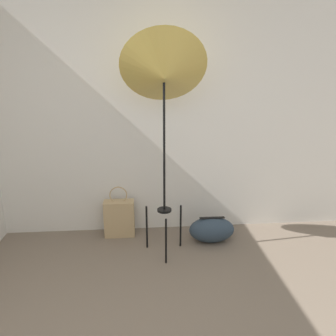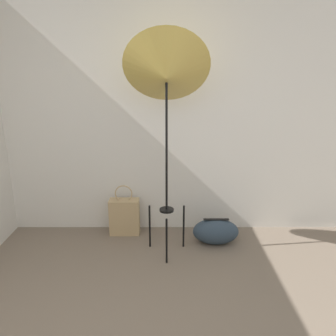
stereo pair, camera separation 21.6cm
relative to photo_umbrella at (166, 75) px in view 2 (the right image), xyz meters
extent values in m
cube|color=silver|center=(-0.42, 0.56, -0.43)|extent=(8.00, 0.05, 2.60)
cylinder|color=black|center=(0.00, -0.20, -1.50)|extent=(0.02, 0.02, 0.46)
cylinder|color=black|center=(-0.17, 0.10, -1.50)|extent=(0.02, 0.02, 0.46)
cylinder|color=black|center=(0.17, 0.10, -1.50)|extent=(0.02, 0.02, 0.46)
cylinder|color=black|center=(0.00, 0.00, -1.27)|extent=(0.14, 0.14, 0.02)
cylinder|color=black|center=(0.00, 0.00, -0.63)|extent=(0.02, 0.02, 1.29)
cone|color=#D1B251|center=(0.00, 0.00, 0.02)|extent=(0.78, 0.60, 0.72)
cube|color=tan|center=(-0.47, 0.39, -1.53)|extent=(0.33, 0.15, 0.41)
torus|color=tan|center=(-0.47, 0.39, -1.25)|extent=(0.19, 0.01, 0.19)
ellipsoid|color=#2D3D4C|center=(0.52, 0.17, -1.60)|extent=(0.48, 0.27, 0.27)
cube|color=black|center=(0.52, 0.17, -1.46)|extent=(0.27, 0.04, 0.01)
camera|label=1|loc=(-0.20, -2.93, 0.04)|focal=35.00mm
camera|label=2|loc=(0.01, -2.94, 0.04)|focal=35.00mm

